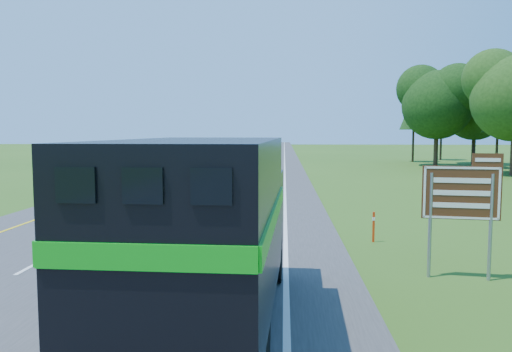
# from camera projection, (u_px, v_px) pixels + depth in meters

# --- Properties ---
(road) EXTENTS (15.00, 260.00, 0.04)m
(road) POSITION_uv_depth(u_px,v_px,m) (234.00, 168.00, 53.67)
(road) COLOR #38383A
(road) RESTS_ON ground
(lane_markings) EXTENTS (11.15, 260.00, 0.01)m
(lane_markings) POSITION_uv_depth(u_px,v_px,m) (234.00, 168.00, 53.67)
(lane_markings) COLOR yellow
(lane_markings) RESTS_ON road
(horse_truck) EXTENTS (2.93, 8.54, 3.74)m
(horse_truck) POSITION_uv_depth(u_px,v_px,m) (207.00, 231.00, 9.46)
(horse_truck) COLOR black
(horse_truck) RESTS_ON road
(white_suv) EXTENTS (3.45, 6.78, 1.83)m
(white_suv) POSITION_uv_depth(u_px,v_px,m) (204.00, 159.00, 54.68)
(white_suv) COLOR silver
(white_suv) RESTS_ON road
(far_car) EXTENTS (2.05, 4.56, 1.52)m
(far_car) POSITION_uv_depth(u_px,v_px,m) (248.00, 144.00, 122.42)
(far_car) COLOR #ACACB3
(far_car) RESTS_ON road
(exit_sign) EXTENTS (1.97, 0.36, 3.36)m
(exit_sign) POSITION_uv_depth(u_px,v_px,m) (463.00, 198.00, 13.11)
(exit_sign) COLOR gray
(exit_sign) RESTS_ON ground
(delineator) EXTENTS (0.09, 0.05, 1.08)m
(delineator) POSITION_uv_depth(u_px,v_px,m) (374.00, 226.00, 17.66)
(delineator) COLOR red
(delineator) RESTS_ON ground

